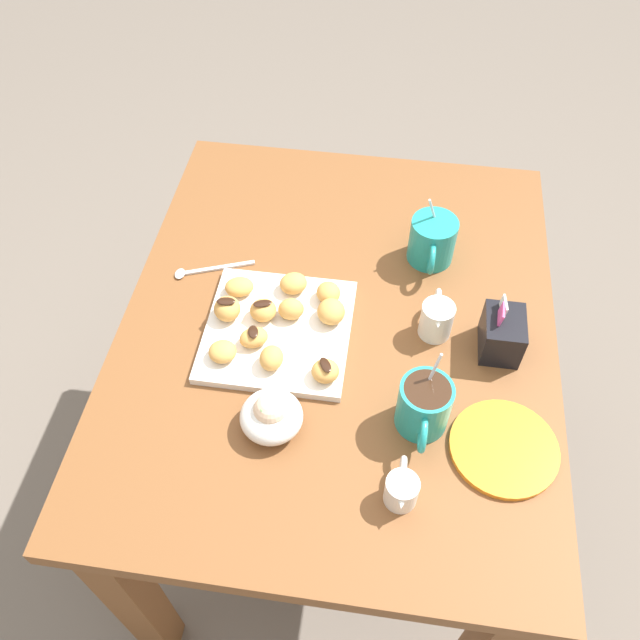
% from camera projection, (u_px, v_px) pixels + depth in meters
% --- Properties ---
extents(ground_plane, '(8.00, 8.00, 0.00)m').
position_uv_depth(ground_plane, '(332.00, 487.00, 1.82)').
color(ground_plane, '#665B51').
extents(dining_table, '(1.00, 0.81, 0.75)m').
position_uv_depth(dining_table, '(337.00, 363.00, 1.34)').
color(dining_table, brown).
rests_on(dining_table, ground_plane).
extents(pastry_plate_square, '(0.26, 0.26, 0.02)m').
position_uv_depth(pastry_plate_square, '(278.00, 331.00, 1.21)').
color(pastry_plate_square, silver).
rests_on(pastry_plate_square, dining_table).
extents(coffee_mug_teal_left, '(0.13, 0.09, 0.15)m').
position_uv_depth(coffee_mug_teal_left, '(432.00, 240.00, 1.29)').
color(coffee_mug_teal_left, teal).
rests_on(coffee_mug_teal_left, dining_table).
extents(coffee_mug_teal_right, '(0.13, 0.09, 0.15)m').
position_uv_depth(coffee_mug_teal_right, '(424.00, 406.00, 1.06)').
color(coffee_mug_teal_right, teal).
rests_on(coffee_mug_teal_right, dining_table).
extents(cream_pitcher_white, '(0.10, 0.06, 0.07)m').
position_uv_depth(cream_pitcher_white, '(437.00, 317.00, 1.19)').
color(cream_pitcher_white, silver).
rests_on(cream_pitcher_white, dining_table).
extents(sugar_caddy, '(0.09, 0.07, 0.11)m').
position_uv_depth(sugar_caddy, '(502.00, 334.00, 1.16)').
color(sugar_caddy, black).
rests_on(sugar_caddy, dining_table).
extents(ice_cream_bowl, '(0.10, 0.10, 0.08)m').
position_uv_depth(ice_cream_bowl, '(271.00, 415.00, 1.07)').
color(ice_cream_bowl, silver).
rests_on(ice_cream_bowl, dining_table).
extents(chocolate_sauce_pitcher, '(0.09, 0.05, 0.06)m').
position_uv_depth(chocolate_sauce_pitcher, '(402.00, 489.00, 0.99)').
color(chocolate_sauce_pitcher, silver).
rests_on(chocolate_sauce_pitcher, dining_table).
extents(saucer_orange_left, '(0.18, 0.18, 0.01)m').
position_uv_depth(saucer_orange_left, '(504.00, 448.00, 1.06)').
color(saucer_orange_left, orange).
rests_on(saucer_orange_left, dining_table).
extents(loose_spoon_near_saucer, '(0.07, 0.15, 0.01)m').
position_uv_depth(loose_spoon_near_saucer, '(204.00, 270.00, 1.31)').
color(loose_spoon_near_saucer, silver).
rests_on(loose_spoon_near_saucer, dining_table).
extents(beignet_0, '(0.07, 0.07, 0.03)m').
position_uv_depth(beignet_0, '(293.00, 283.00, 1.25)').
color(beignet_0, '#D19347').
rests_on(beignet_0, pastry_plate_square).
extents(beignet_1, '(0.07, 0.07, 0.04)m').
position_uv_depth(beignet_1, '(263.00, 310.00, 1.20)').
color(beignet_1, '#D19347').
rests_on(beignet_1, pastry_plate_square).
extents(chocolate_drizzle_1, '(0.03, 0.04, 0.00)m').
position_uv_depth(chocolate_drizzle_1, '(262.00, 303.00, 1.19)').
color(chocolate_drizzle_1, black).
rests_on(chocolate_drizzle_1, beignet_1).
extents(beignet_2, '(0.05, 0.06, 0.03)m').
position_uv_depth(beignet_2, '(223.00, 352.00, 1.15)').
color(beignet_2, '#D19347').
rests_on(beignet_2, pastry_plate_square).
extents(beignet_3, '(0.06, 0.06, 0.03)m').
position_uv_depth(beignet_3, '(328.00, 293.00, 1.23)').
color(beignet_3, '#D19347').
rests_on(beignet_3, pastry_plate_square).
extents(beignet_4, '(0.06, 0.06, 0.03)m').
position_uv_depth(beignet_4, '(325.00, 371.00, 1.12)').
color(beignet_4, '#D19347').
rests_on(beignet_4, pastry_plate_square).
extents(chocolate_drizzle_4, '(0.04, 0.03, 0.00)m').
position_uv_depth(chocolate_drizzle_4, '(325.00, 365.00, 1.11)').
color(chocolate_drizzle_4, black).
rests_on(chocolate_drizzle_4, beignet_4).
extents(beignet_5, '(0.05, 0.06, 0.04)m').
position_uv_depth(beignet_5, '(291.00, 309.00, 1.20)').
color(beignet_5, '#D19347').
rests_on(beignet_5, pastry_plate_square).
extents(beignet_6, '(0.06, 0.07, 0.03)m').
position_uv_depth(beignet_6, '(254.00, 337.00, 1.17)').
color(beignet_6, '#D19347').
rests_on(beignet_6, pastry_plate_square).
extents(chocolate_drizzle_6, '(0.03, 0.02, 0.00)m').
position_uv_depth(chocolate_drizzle_6, '(253.00, 332.00, 1.15)').
color(chocolate_drizzle_6, black).
rests_on(chocolate_drizzle_6, beignet_6).
extents(beignet_7, '(0.06, 0.06, 0.03)m').
position_uv_depth(beignet_7, '(239.00, 287.00, 1.24)').
color(beignet_7, '#D19347').
rests_on(beignet_7, pastry_plate_square).
extents(beignet_8, '(0.06, 0.06, 0.04)m').
position_uv_depth(beignet_8, '(331.00, 312.00, 1.20)').
color(beignet_8, '#D19347').
rests_on(beignet_8, pastry_plate_square).
extents(beignet_9, '(0.05, 0.04, 0.04)m').
position_uv_depth(beignet_9, '(271.00, 358.00, 1.14)').
color(beignet_9, '#D19347').
rests_on(beignet_9, pastry_plate_square).
extents(beignet_10, '(0.06, 0.06, 0.04)m').
position_uv_depth(beignet_10, '(227.00, 309.00, 1.20)').
color(beignet_10, '#D19347').
rests_on(beignet_10, pastry_plate_square).
extents(chocolate_drizzle_10, '(0.02, 0.04, 0.00)m').
position_uv_depth(chocolate_drizzle_10, '(226.00, 301.00, 1.19)').
color(chocolate_drizzle_10, black).
rests_on(chocolate_drizzle_10, beignet_10).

